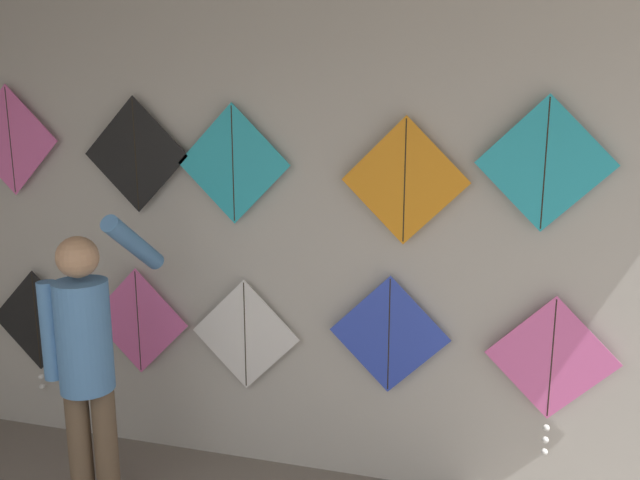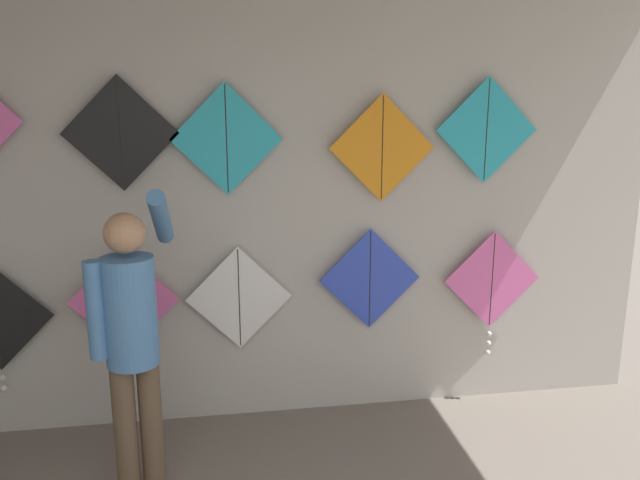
% 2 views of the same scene
% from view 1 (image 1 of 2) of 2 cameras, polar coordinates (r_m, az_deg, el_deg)
% --- Properties ---
extents(back_panel, '(5.49, 0.06, 2.80)m').
position_cam_1_polar(back_panel, '(3.66, -5.88, -0.03)').
color(back_panel, '#BCB7AD').
rests_on(back_panel, ground).
extents(shopkeeper, '(0.40, 0.62, 1.65)m').
position_cam_1_polar(shopkeeper, '(3.41, -20.52, -9.90)').
color(shopkeeper, brown).
rests_on(shopkeeper, ground).
extents(kite_0, '(0.68, 0.04, 0.82)m').
position_cam_1_polar(kite_0, '(4.52, -24.47, -6.98)').
color(kite_0, black).
extents(kite_1, '(0.68, 0.01, 0.68)m').
position_cam_1_polar(kite_1, '(4.06, -16.28, -7.15)').
color(kite_1, pink).
extents(kite_2, '(0.68, 0.01, 0.68)m').
position_cam_1_polar(kite_2, '(3.76, -6.86, -8.60)').
color(kite_2, white).
extents(kite_3, '(0.68, 0.01, 0.68)m').
position_cam_1_polar(kite_3, '(3.51, 6.33, -8.61)').
color(kite_3, blue).
extents(kite_4, '(0.68, 0.04, 0.89)m').
position_cam_1_polar(kite_4, '(3.52, 20.39, -10.60)').
color(kite_4, pink).
extents(kite_5, '(0.68, 0.01, 0.68)m').
position_cam_1_polar(kite_5, '(4.35, -26.44, 8.17)').
color(kite_5, pink).
extents(kite_6, '(0.68, 0.01, 0.68)m').
position_cam_1_polar(kite_6, '(3.83, -16.50, 7.48)').
color(kite_6, black).
extents(kite_7, '(0.68, 0.01, 0.68)m').
position_cam_1_polar(kite_7, '(3.55, -7.95, 6.89)').
color(kite_7, '#28B2C6').
extents(kite_8, '(0.68, 0.01, 0.68)m').
position_cam_1_polar(kite_8, '(3.30, 7.76, 5.36)').
color(kite_8, orange).
extents(kite_9, '(0.68, 0.01, 0.68)m').
position_cam_1_polar(kite_9, '(3.27, 19.89, 6.55)').
color(kite_9, '#28B2C6').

